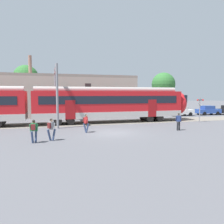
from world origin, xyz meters
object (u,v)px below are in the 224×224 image
at_px(parked_car_blue, 208,110).
at_px(crossing_signal, 200,106).
at_px(pedestrian_navy, 179,120).
at_px(parked_car_white, 181,111).
at_px(pedestrian_grey, 51,128).
at_px(commuter_train, 37,105).
at_px(pedestrian_green, 34,129).
at_px(pedestrian_red, 86,122).

distance_m(parked_car_blue, crossing_signal, 10.99).
distance_m(pedestrian_navy, parked_car_white, 14.88).
xyz_separation_m(pedestrian_grey, parked_car_white, (20.13, 13.73, -0.21)).
bearing_deg(commuter_train, pedestrian_green, -88.46).
bearing_deg(crossing_signal, pedestrian_green, -161.04).
xyz_separation_m(pedestrian_navy, crossing_signal, (5.96, 4.60, 1.05)).
relative_size(parked_car_white, crossing_signal, 1.35).
height_order(commuter_train, pedestrian_green, commuter_train).
relative_size(pedestrian_grey, pedestrian_red, 1.00).
xyz_separation_m(commuter_train, pedestrian_navy, (13.19, -7.62, -1.29)).
distance_m(pedestrian_grey, pedestrian_navy, 11.84).
relative_size(pedestrian_grey, crossing_signal, 0.56).
bearing_deg(pedestrian_green, pedestrian_grey, 20.76).
relative_size(pedestrian_navy, parked_car_white, 0.41).
relative_size(pedestrian_red, crossing_signal, 0.56).
height_order(pedestrian_navy, parked_car_white, pedestrian_navy).
relative_size(pedestrian_grey, parked_car_white, 0.41).
height_order(pedestrian_green, pedestrian_navy, same).
distance_m(pedestrian_grey, parked_car_blue, 28.91).
bearing_deg(parked_car_white, crossing_signal, -107.45).
bearing_deg(commuter_train, crossing_signal, -8.94).
bearing_deg(pedestrian_red, crossing_signal, 12.79).
height_order(pedestrian_red, parked_car_white, pedestrian_red).
relative_size(commuter_train, pedestrian_red, 22.83).
height_order(commuter_train, pedestrian_red, commuter_train).
distance_m(commuter_train, parked_car_white, 22.12).
distance_m(commuter_train, pedestrian_green, 9.59).
relative_size(parked_car_blue, crossing_signal, 1.36).
relative_size(commuter_train, parked_car_blue, 9.35).
bearing_deg(pedestrian_red, parked_car_blue, 26.36).
xyz_separation_m(pedestrian_navy, parked_car_white, (8.38, 12.29, -0.18)).
bearing_deg(pedestrian_grey, pedestrian_green, -159.24).
height_order(pedestrian_grey, pedestrian_navy, same).
bearing_deg(pedestrian_grey, pedestrian_navy, 6.98).
xyz_separation_m(pedestrian_grey, crossing_signal, (17.71, 6.04, 1.02)).
relative_size(pedestrian_green, crossing_signal, 0.56).
bearing_deg(commuter_train, parked_car_white, 12.23).
bearing_deg(crossing_signal, pedestrian_navy, -142.33).
relative_size(pedestrian_grey, pedestrian_navy, 1.00).
distance_m(pedestrian_navy, crossing_signal, 7.60).
bearing_deg(pedestrian_red, pedestrian_grey, -138.27).
xyz_separation_m(parked_car_blue, crossing_signal, (-7.69, -7.75, 1.23)).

